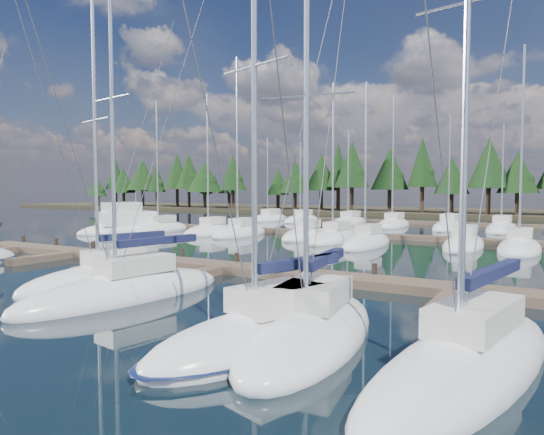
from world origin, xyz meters
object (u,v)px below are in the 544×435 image
Objects in this scene: motor_yacht_left at (127,227)px; front_sailboat_4 at (266,337)px; front_sailboat_5 at (310,332)px; front_sailboat_6 at (468,363)px; front_sailboat_3 at (127,292)px; front_sailboat_2 at (107,280)px; main_dock at (219,269)px.

front_sailboat_4 is at bearing -37.32° from motor_yacht_left.
front_sailboat_6 is at bearing -5.67° from front_sailboat_5.
front_sailboat_3 reaches higher than front_sailboat_5.
front_sailboat_5 is 1.17× the size of motor_yacht_left.
front_sailboat_4 is at bearing -173.01° from front_sailboat_6.
front_sailboat_6 reaches higher than front_sailboat_2.
front_sailboat_6 reaches higher than motor_yacht_left.
main_dock is 3.22× the size of front_sailboat_2.
front_sailboat_2 reaches higher than main_dock.
front_sailboat_3 is 8.33m from front_sailboat_4.
front_sailboat_3 is at bearing 172.94° from front_sailboat_6.
motor_yacht_left reaches higher than main_dock.
front_sailboat_2 is at bearing -111.35° from main_dock.
motor_yacht_left is (-20.81, 20.43, 0.26)m from front_sailboat_2.
motor_yacht_left is at bearing 144.68° from front_sailboat_5.
front_sailboat_2 is at bearing 154.43° from front_sailboat_3.
front_sailboat_4 is (8.02, -2.28, -0.01)m from front_sailboat_3.
front_sailboat_4 is (10.64, -3.54, -0.01)m from front_sailboat_2.
front_sailboat_3 is 1.34× the size of motor_yacht_left.
front_sailboat_6 is 1.43× the size of motor_yacht_left.
front_sailboat_2 reaches higher than front_sailboat_5.
front_sailboat_6 is (4.38, -0.43, 0.02)m from front_sailboat_5.
main_dock is at bearing 148.18° from front_sailboat_6.
main_dock is 12.45m from front_sailboat_4.
front_sailboat_4 is 39.55m from motor_yacht_left.
front_sailboat_6 is (13.26, -1.64, 0.00)m from front_sailboat_3.
front_sailboat_4 reaches higher than front_sailboat_2.
front_sailboat_2 is at bearing -44.48° from motor_yacht_left.
front_sailboat_5 is at bearing -7.74° from front_sailboat_3.
front_sailboat_5 is at bearing 51.23° from front_sailboat_4.
front_sailboat_6 reaches higher than front_sailboat_4.
front_sailboat_6 reaches higher than main_dock.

